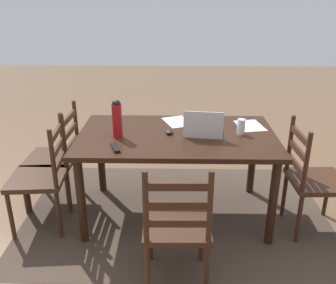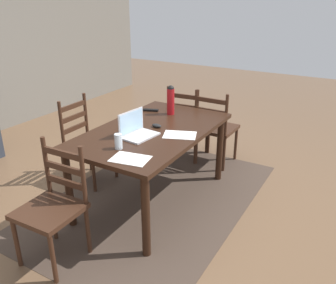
% 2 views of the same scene
% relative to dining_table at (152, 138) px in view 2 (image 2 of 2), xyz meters
% --- Properties ---
extents(ground_plane, '(14.00, 14.00, 0.00)m').
position_rel_dining_table_xyz_m(ground_plane, '(0.00, 0.00, -0.69)').
color(ground_plane, brown).
extents(area_rug, '(2.69, 1.80, 0.01)m').
position_rel_dining_table_xyz_m(area_rug, '(0.00, 0.00, -0.68)').
color(area_rug, '#47382D').
rests_on(area_rug, ground).
extents(dining_table, '(1.65, 0.98, 0.78)m').
position_rel_dining_table_xyz_m(dining_table, '(0.00, 0.00, 0.00)').
color(dining_table, black).
rests_on(dining_table, ground).
extents(chair_right_far, '(0.47, 0.47, 0.95)m').
position_rel_dining_table_xyz_m(chair_right_far, '(1.11, 0.19, -0.22)').
color(chair_right_far, '#3D2316').
rests_on(chair_right_far, ground).
extents(chair_far_head, '(0.45, 0.45, 0.95)m').
position_rel_dining_table_xyz_m(chair_far_head, '(-0.00, 0.86, -0.22)').
color(chair_far_head, '#3D2316').
rests_on(chair_far_head, ground).
extents(chair_left_far, '(0.45, 0.45, 0.95)m').
position_rel_dining_table_xyz_m(chair_left_far, '(-1.11, 0.20, -0.22)').
color(chair_left_far, '#3D2316').
rests_on(chair_left_far, ground).
extents(chair_right_near, '(0.45, 0.45, 0.95)m').
position_rel_dining_table_xyz_m(chair_right_near, '(1.11, -0.19, -0.22)').
color(chair_right_near, '#3D2316').
rests_on(chair_right_near, ground).
extents(laptop, '(0.34, 0.26, 0.23)m').
position_rel_dining_table_xyz_m(laptop, '(-0.22, 0.03, 0.15)').
color(laptop, silver).
rests_on(laptop, dining_table).
extents(water_bottle, '(0.08, 0.08, 0.31)m').
position_rel_dining_table_xyz_m(water_bottle, '(0.48, 0.07, 0.25)').
color(water_bottle, '#A81419').
rests_on(water_bottle, dining_table).
extents(drinking_glass, '(0.07, 0.07, 0.13)m').
position_rel_dining_table_xyz_m(drinking_glass, '(-0.53, -0.01, 0.16)').
color(drinking_glass, silver).
rests_on(drinking_glass, dining_table).
extents(computer_mouse, '(0.06, 0.10, 0.03)m').
position_rel_dining_table_xyz_m(computer_mouse, '(0.06, -0.01, 0.11)').
color(computer_mouse, black).
rests_on(computer_mouse, dining_table).
extents(tv_remote, '(0.10, 0.17, 0.02)m').
position_rel_dining_table_xyz_m(tv_remote, '(0.47, 0.32, 0.10)').
color(tv_remote, black).
rests_on(tv_remote, dining_table).
extents(paper_stack_left, '(0.26, 0.33, 0.00)m').
position_rel_dining_table_xyz_m(paper_stack_left, '(-0.65, -0.21, 0.09)').
color(paper_stack_left, white).
rests_on(paper_stack_left, dining_table).
extents(paper_stack_right, '(0.30, 0.35, 0.00)m').
position_rel_dining_table_xyz_m(paper_stack_right, '(-0.01, -0.30, 0.09)').
color(paper_stack_right, white).
rests_on(paper_stack_right, dining_table).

